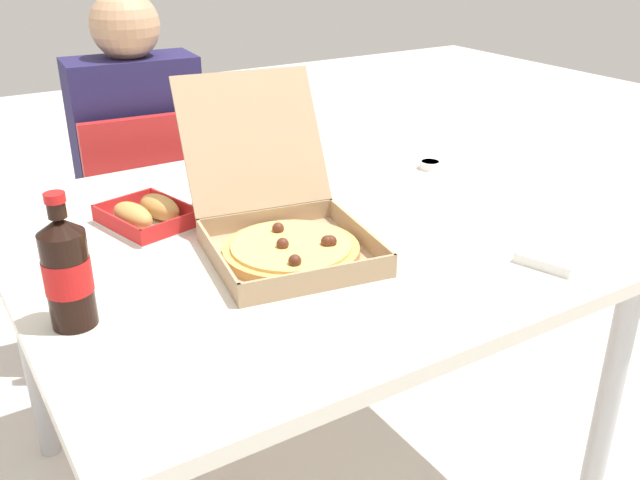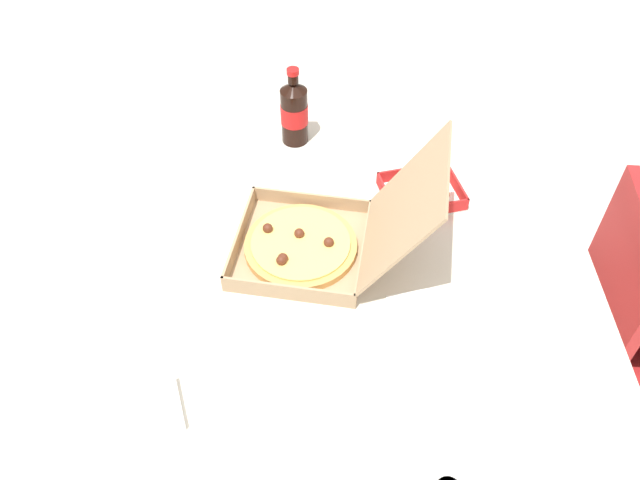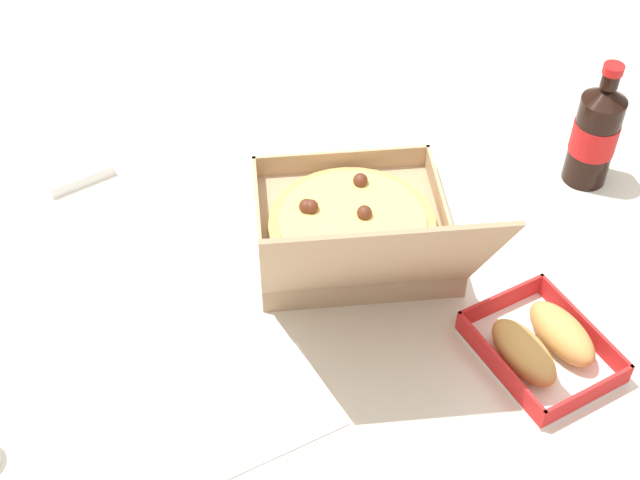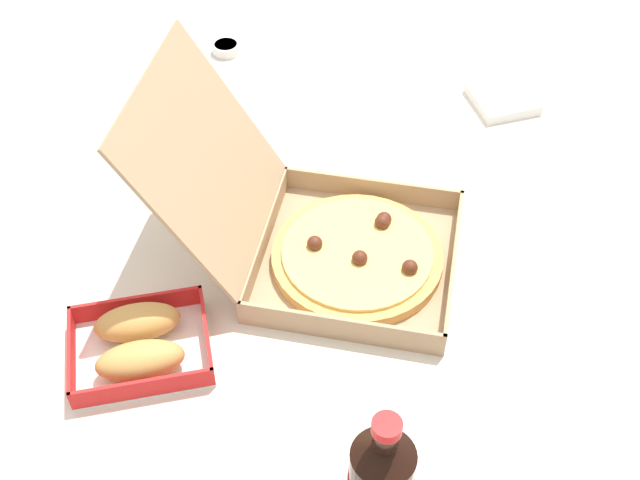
{
  "view_description": "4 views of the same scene",
  "coord_description": "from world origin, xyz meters",
  "px_view_note": "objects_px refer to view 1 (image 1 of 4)",
  "views": [
    {
      "loc": [
        -0.66,
        -1.17,
        1.32
      ],
      "look_at": [
        -0.0,
        -0.11,
        0.74
      ],
      "focal_mm": 39.05,
      "sensor_mm": 36.0,
      "label": 1
    },
    {
      "loc": [
        0.92,
        -0.08,
        1.84
      ],
      "look_at": [
        -0.05,
        -0.08,
        0.8
      ],
      "focal_mm": 35.96,
      "sensor_mm": 36.0,
      "label": 2
    },
    {
      "loc": [
        0.23,
        0.8,
        1.71
      ],
      "look_at": [
        -0.01,
        -0.07,
        0.79
      ],
      "focal_mm": 49.49,
      "sensor_mm": 36.0,
      "label": 3
    },
    {
      "loc": [
        -0.92,
        -0.1,
        1.66
      ],
      "look_at": [
        -0.07,
        -0.07,
        0.78
      ],
      "focal_mm": 45.7,
      "sensor_mm": 36.0,
      "label": 4
    }
  ],
  "objects_px": {
    "chair": "(147,220)",
    "bread_side_box": "(147,214)",
    "napkin_pile": "(553,256)",
    "diner_person": "(135,150)",
    "pizza_box_open": "(284,229)",
    "cola_bottle": "(67,271)",
    "paper_menu": "(313,191)",
    "dipping_sauce_cup": "(430,165)"
  },
  "relations": [
    {
      "from": "diner_person",
      "to": "pizza_box_open",
      "type": "distance_m",
      "value": 0.93
    },
    {
      "from": "paper_menu",
      "to": "dipping_sauce_cup",
      "type": "height_order",
      "value": "dipping_sauce_cup"
    },
    {
      "from": "chair",
      "to": "diner_person",
      "type": "xyz_separation_m",
      "value": [
        0.01,
        0.06,
        0.21
      ]
    },
    {
      "from": "bread_side_box",
      "to": "paper_menu",
      "type": "distance_m",
      "value": 0.4
    },
    {
      "from": "diner_person",
      "to": "dipping_sauce_cup",
      "type": "height_order",
      "value": "diner_person"
    },
    {
      "from": "pizza_box_open",
      "to": "napkin_pile",
      "type": "xyz_separation_m",
      "value": [
        0.41,
        -0.31,
        -0.03
      ]
    },
    {
      "from": "cola_bottle",
      "to": "dipping_sauce_cup",
      "type": "bearing_deg",
      "value": 16.55
    },
    {
      "from": "diner_person",
      "to": "bread_side_box",
      "type": "bearing_deg",
      "value": -105.77
    },
    {
      "from": "napkin_pile",
      "to": "cola_bottle",
      "type": "bearing_deg",
      "value": 163.34
    },
    {
      "from": "napkin_pile",
      "to": "dipping_sauce_cup",
      "type": "bearing_deg",
      "value": 74.29
    },
    {
      "from": "paper_menu",
      "to": "napkin_pile",
      "type": "xyz_separation_m",
      "value": [
        0.19,
        -0.56,
        0.01
      ]
    },
    {
      "from": "pizza_box_open",
      "to": "cola_bottle",
      "type": "relative_size",
      "value": 2.2
    },
    {
      "from": "diner_person",
      "to": "cola_bottle",
      "type": "relative_size",
      "value": 5.14
    },
    {
      "from": "diner_person",
      "to": "napkin_pile",
      "type": "relative_size",
      "value": 10.46
    },
    {
      "from": "pizza_box_open",
      "to": "cola_bottle",
      "type": "distance_m",
      "value": 0.43
    },
    {
      "from": "cola_bottle",
      "to": "bread_side_box",
      "type": "bearing_deg",
      "value": 54.34
    },
    {
      "from": "chair",
      "to": "bread_side_box",
      "type": "relative_size",
      "value": 3.77
    },
    {
      "from": "diner_person",
      "to": "cola_bottle",
      "type": "bearing_deg",
      "value": -113.01
    },
    {
      "from": "pizza_box_open",
      "to": "paper_menu",
      "type": "distance_m",
      "value": 0.33
    },
    {
      "from": "pizza_box_open",
      "to": "chair",
      "type": "bearing_deg",
      "value": 90.27
    },
    {
      "from": "cola_bottle",
      "to": "diner_person",
      "type": "bearing_deg",
      "value": 66.99
    },
    {
      "from": "diner_person",
      "to": "pizza_box_open",
      "type": "xyz_separation_m",
      "value": [
        -0.0,
        -0.93,
        0.09
      ]
    },
    {
      "from": "dipping_sauce_cup",
      "to": "napkin_pile",
      "type": "bearing_deg",
      "value": -105.71
    },
    {
      "from": "paper_menu",
      "to": "chair",
      "type": "bearing_deg",
      "value": 96.9
    },
    {
      "from": "diner_person",
      "to": "cola_bottle",
      "type": "height_order",
      "value": "diner_person"
    },
    {
      "from": "paper_menu",
      "to": "pizza_box_open",
      "type": "bearing_deg",
      "value": -143.7
    },
    {
      "from": "chair",
      "to": "pizza_box_open",
      "type": "height_order",
      "value": "pizza_box_open"
    },
    {
      "from": "cola_bottle",
      "to": "paper_menu",
      "type": "relative_size",
      "value": 1.07
    },
    {
      "from": "diner_person",
      "to": "paper_menu",
      "type": "xyz_separation_m",
      "value": [
        0.21,
        -0.68,
        0.04
      ]
    },
    {
      "from": "diner_person",
      "to": "bread_side_box",
      "type": "relative_size",
      "value": 5.22
    },
    {
      "from": "pizza_box_open",
      "to": "paper_menu",
      "type": "xyz_separation_m",
      "value": [
        0.22,
        0.25,
        -0.04
      ]
    },
    {
      "from": "chair",
      "to": "napkin_pile",
      "type": "relative_size",
      "value": 7.55
    },
    {
      "from": "diner_person",
      "to": "chair",
      "type": "bearing_deg",
      "value": -95.15
    },
    {
      "from": "cola_bottle",
      "to": "dipping_sauce_cup",
      "type": "relative_size",
      "value": 4.0
    },
    {
      "from": "bread_side_box",
      "to": "cola_bottle",
      "type": "bearing_deg",
      "value": -125.66
    },
    {
      "from": "pizza_box_open",
      "to": "dipping_sauce_cup",
      "type": "bearing_deg",
      "value": 22.11
    },
    {
      "from": "diner_person",
      "to": "pizza_box_open",
      "type": "height_order",
      "value": "diner_person"
    },
    {
      "from": "chair",
      "to": "diner_person",
      "type": "relative_size",
      "value": 0.72
    },
    {
      "from": "diner_person",
      "to": "dipping_sauce_cup",
      "type": "xyz_separation_m",
      "value": [
        0.56,
        -0.7,
        0.05
      ]
    },
    {
      "from": "cola_bottle",
      "to": "paper_menu",
      "type": "bearing_deg",
      "value": 26.0
    },
    {
      "from": "pizza_box_open",
      "to": "napkin_pile",
      "type": "distance_m",
      "value": 0.51
    },
    {
      "from": "napkin_pile",
      "to": "paper_menu",
      "type": "bearing_deg",
      "value": 109.14
    }
  ]
}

